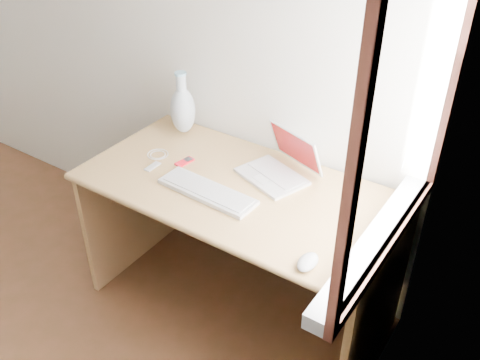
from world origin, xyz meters
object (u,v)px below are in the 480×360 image
Objects in this scene: laptop at (276,165)px; vase at (183,109)px; desk at (249,215)px; external_keyboard at (207,191)px.

vase is (-0.59, 0.08, 0.08)m from laptop.
vase reaches higher than desk.
laptop is 0.76× the size of external_keyboard.
vase is at bearing 141.46° from external_keyboard.
desk is 0.64m from vase.
desk is at bearing 72.18° from external_keyboard.
laptop is 0.61m from vase.
laptop is at bearing 63.63° from external_keyboard.
vase is at bearing 161.47° from desk.
external_keyboard is at bearing -110.53° from desk.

